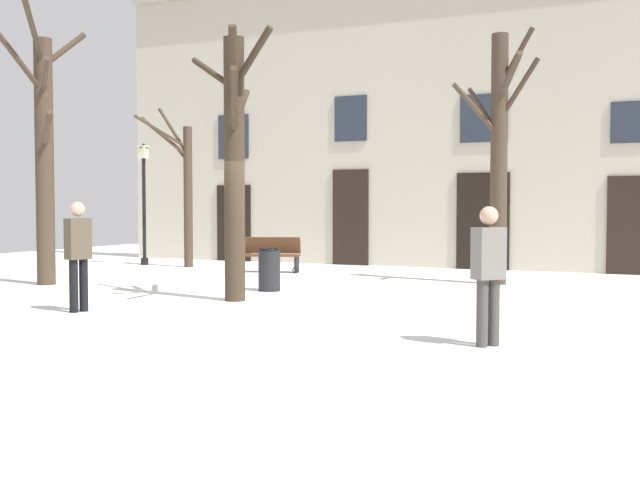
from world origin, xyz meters
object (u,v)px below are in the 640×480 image
at_px(tree_foreground, 234,155).
at_px(bench_back_to_back_left, 267,254).
at_px(tree_right_of_center, 185,187).
at_px(tree_center, 44,150).
at_px(streetlamp, 144,190).
at_px(tree_left_of_center, 499,152).
at_px(person_strolling, 78,251).
at_px(person_near_bench, 488,269).
at_px(litter_bin, 269,270).

xyz_separation_m(tree_foreground, bench_back_to_back_left, (-2.22, 5.39, -2.16)).
distance_m(tree_right_of_center, bench_back_to_back_left, 3.33).
relative_size(tree_right_of_center, tree_foreground, 0.93).
relative_size(tree_center, streetlamp, 1.69).
height_order(tree_foreground, bench_back_to_back_left, tree_foreground).
height_order(tree_left_of_center, streetlamp, tree_left_of_center).
bearing_deg(tree_left_of_center, tree_right_of_center, 173.18).
bearing_deg(tree_right_of_center, tree_center, -91.11).
bearing_deg(streetlamp, tree_left_of_center, -6.76).
bearing_deg(person_strolling, bench_back_to_back_left, -158.06).
bearing_deg(tree_foreground, tree_right_of_center, 130.58).
relative_size(tree_foreground, person_near_bench, 2.79).
bearing_deg(person_strolling, streetlamp, -132.12).
relative_size(tree_center, person_near_bench, 3.42).
bearing_deg(bench_back_to_back_left, tree_center, -137.53).
distance_m(litter_bin, person_near_bench, 6.77).
bearing_deg(tree_center, tree_left_of_center, 24.83).
bearing_deg(tree_center, person_near_bench, -18.02).
bearing_deg(tree_center, tree_right_of_center, 88.89).
bearing_deg(person_near_bench, tree_foreground, -77.49).
relative_size(tree_left_of_center, tree_right_of_center, 1.23).
height_order(tree_foreground, person_near_bench, tree_foreground).
relative_size(streetlamp, person_strolling, 1.95).
bearing_deg(litter_bin, tree_foreground, -84.06).
distance_m(litter_bin, person_strolling, 4.19).
bearing_deg(person_strolling, tree_foreground, 162.70).
height_order(tree_right_of_center, tree_center, tree_center).
xyz_separation_m(tree_center, streetlamp, (-1.41, 5.32, -0.76)).
bearing_deg(person_strolling, litter_bin, 177.45).
bearing_deg(person_near_bench, tree_right_of_center, -90.38).
xyz_separation_m(person_strolling, person_near_bench, (6.66, -0.31, -0.04)).
bearing_deg(litter_bin, bench_back_to_back_left, 118.63).
bearing_deg(bench_back_to_back_left, tree_right_of_center, 154.60).
xyz_separation_m(tree_center, person_strolling, (3.56, -3.01, -1.90)).
height_order(tree_left_of_center, person_strolling, tree_left_of_center).
xyz_separation_m(tree_left_of_center, bench_back_to_back_left, (-5.95, 0.56, -2.40)).
bearing_deg(litter_bin, streetlamp, 145.27).
bearing_deg(tree_left_of_center, streetlamp, 173.24).
bearing_deg(tree_right_of_center, streetlamp, 173.55).
relative_size(tree_center, litter_bin, 6.85).
bearing_deg(tree_left_of_center, person_strolling, -126.68).
relative_size(litter_bin, person_near_bench, 0.50).
height_order(tree_center, person_near_bench, tree_center).
xyz_separation_m(tree_left_of_center, person_near_bench, (1.36, -7.42, -1.90)).
xyz_separation_m(bench_back_to_back_left, person_near_bench, (7.31, -7.99, 0.49)).
bearing_deg(tree_right_of_center, tree_left_of_center, -6.82).
xyz_separation_m(tree_foreground, streetlamp, (-6.53, 6.04, -0.49)).
distance_m(tree_center, tree_foreground, 5.18).
height_order(tree_left_of_center, bench_back_to_back_left, tree_left_of_center).
bearing_deg(streetlamp, person_near_bench, -36.62).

